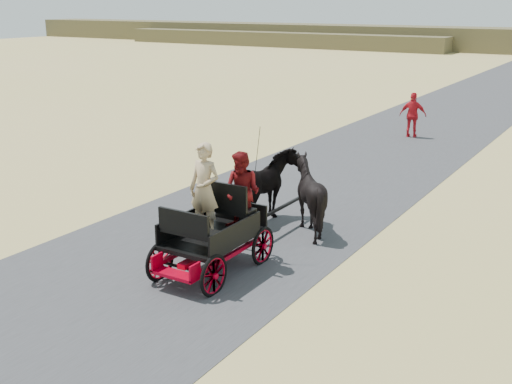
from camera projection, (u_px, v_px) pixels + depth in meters
The scene contains 9 objects.
ground at pixel (127, 285), 11.92m from camera, with size 140.00×140.00×0.00m, color tan.
road at pixel (127, 284), 11.91m from camera, with size 6.00×140.00×0.01m, color #38383A.
ridge_near at pixel (277, 39), 74.08m from camera, with size 40.00×4.00×1.60m, color brown.
carriage at pixel (213, 254), 12.43m from camera, with size 1.30×2.40×0.72m, color black, non-canonical shape.
horse_left at pixel (267, 188), 15.02m from camera, with size 0.91×2.01×1.70m, color black.
horse_right at pixel (309, 195), 14.47m from camera, with size 1.37×1.54×1.70m, color black.
driver_man at pixel (205, 189), 12.21m from camera, with size 0.66×0.43×1.80m, color tan.
passenger_woman at pixel (242, 192), 12.44m from camera, with size 0.77×0.60×1.58m, color #660C0F.
pedestrian at pixel (413, 115), 24.55m from camera, with size 1.01×0.42×1.73m, color red.
Camera 1 is at (7.77, -8.04, 5.07)m, focal length 45.00 mm.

